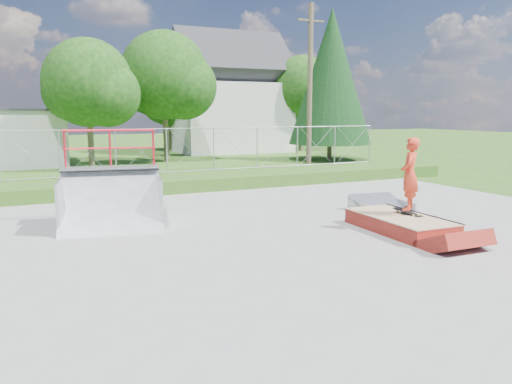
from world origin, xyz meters
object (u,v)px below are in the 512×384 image
Objects in this scene: flat_bank_ramp at (382,205)px; skater at (409,177)px; quarter_pipe at (110,180)px; grind_box at (400,224)px.

flat_bank_ramp is 0.85× the size of skater.
quarter_pipe is 7.70m from flat_bank_ramp.
flat_bank_ramp is (1.18, 2.14, 0.01)m from grind_box.
flat_bank_ramp reaches higher than grind_box.
skater reaches higher than grind_box.
quarter_pipe is (-6.35, 3.43, 1.03)m from grind_box.
skater reaches higher than flat_bank_ramp.
grind_box is 1.88× the size of flat_bank_ramp.
skater is (0.29, 0.05, 1.15)m from grind_box.
flat_bank_ramp is (7.53, -1.28, -1.02)m from quarter_pipe.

